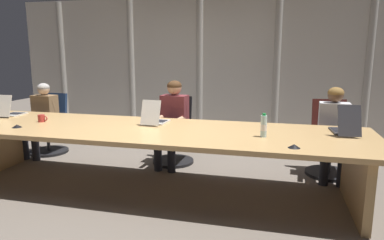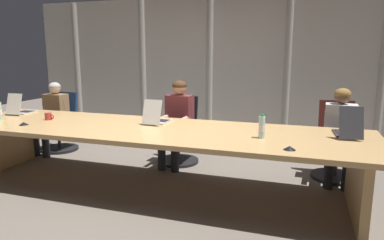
{
  "view_description": "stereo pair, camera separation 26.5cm",
  "coord_description": "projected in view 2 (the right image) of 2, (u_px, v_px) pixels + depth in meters",
  "views": [
    {
      "loc": [
        1.44,
        -3.59,
        1.58
      ],
      "look_at": [
        0.51,
        0.1,
        0.84
      ],
      "focal_mm": 32.16,
      "sensor_mm": 36.0,
      "label": 1
    },
    {
      "loc": [
        1.7,
        -3.51,
        1.58
      ],
      "look_at": [
        0.51,
        0.1,
        0.84
      ],
      "focal_mm": 32.16,
      "sensor_mm": 36.0,
      "label": 2
    }
  ],
  "objects": [
    {
      "name": "person_left_mid",
      "position": [
        177.0,
        117.0,
        4.85
      ],
      "size": [
        0.41,
        0.57,
        1.21
      ],
      "rotation": [
        0.0,
        0.0,
        -1.65
      ],
      "color": "brown",
      "rests_on": "ground_plane"
    },
    {
      "name": "conference_table",
      "position": [
        148.0,
        138.0,
        3.98
      ],
      "size": [
        4.97,
        1.33,
        0.74
      ],
      "color": "tan",
      "rests_on": "ground_plane"
    },
    {
      "name": "coffee_mug_near",
      "position": [
        49.0,
        116.0,
        4.4
      ],
      "size": [
        0.13,
        0.08,
        0.09
      ],
      "color": "#B2332D",
      "rests_on": "conference_table"
    },
    {
      "name": "person_center",
      "position": [
        340.0,
        130.0,
        4.2
      ],
      "size": [
        0.4,
        0.56,
        1.17
      ],
      "rotation": [
        0.0,
        0.0,
        -1.63
      ],
      "color": "silver",
      "rests_on": "ground_plane"
    },
    {
      "name": "office_chair_left_mid",
      "position": [
        179.0,
        138.0,
        5.07
      ],
      "size": [
        0.6,
        0.6,
        0.96
      ],
      "rotation": [
        0.0,
        0.0,
        -1.59
      ],
      "color": "black",
      "rests_on": "ground_plane"
    },
    {
      "name": "office_chair_center",
      "position": [
        336.0,
        150.0,
        4.41
      ],
      "size": [
        0.6,
        0.6,
        0.98
      ],
      "rotation": [
        0.0,
        0.0,
        -1.49
      ],
      "color": "#511E19",
      "rests_on": "ground_plane"
    },
    {
      "name": "laptop_left_end",
      "position": [
        21.0,
        110.0,
        4.86
      ],
      "size": [
        0.25,
        0.42,
        0.3
      ],
      "rotation": [
        0.0,
        0.0,
        1.65
      ],
      "color": "beige",
      "rests_on": "conference_table"
    },
    {
      "name": "person_left_end",
      "position": [
        52.0,
        113.0,
        5.51
      ],
      "size": [
        0.39,
        0.56,
        1.13
      ],
      "rotation": [
        0.0,
        0.0,
        -1.63
      ],
      "color": "olive",
      "rests_on": "ground_plane"
    },
    {
      "name": "ground_plane",
      "position": [
        149.0,
        188.0,
        4.1
      ],
      "size": [
        14.68,
        14.68,
        0.0
      ],
      "primitive_type": "plane",
      "color": "#6B6056"
    },
    {
      "name": "conference_mic_middle",
      "position": [
        290.0,
        148.0,
        3.03
      ],
      "size": [
        0.11,
        0.11,
        0.03
      ],
      "primitive_type": "cone",
      "color": "black",
      "rests_on": "conference_table"
    },
    {
      "name": "curtain_backdrop",
      "position": [
        210.0,
        69.0,
        6.41
      ],
      "size": [
        7.34,
        0.17,
        2.61
      ],
      "color": "beige",
      "rests_on": "ground_plane"
    },
    {
      "name": "office_chair_left_end",
      "position": [
        61.0,
        128.0,
        5.72
      ],
      "size": [
        0.6,
        0.6,
        0.95
      ],
      "rotation": [
        0.0,
        0.0,
        -1.61
      ],
      "color": "navy",
      "rests_on": "ground_plane"
    },
    {
      "name": "laptop_left_mid",
      "position": [
        157.0,
        119.0,
        4.19
      ],
      "size": [
        0.25,
        0.42,
        0.3
      ],
      "rotation": [
        0.0,
        0.0,
        1.52
      ],
      "color": "beige",
      "rests_on": "conference_table"
    },
    {
      "name": "conference_mic_left_side",
      "position": [
        24.0,
        124.0,
        4.09
      ],
      "size": [
        0.11,
        0.11,
        0.03
      ],
      "primitive_type": "cone",
      "color": "black",
      "rests_on": "conference_table"
    },
    {
      "name": "water_bottle_secondary",
      "position": [
        262.0,
        127.0,
        3.44
      ],
      "size": [
        0.06,
        0.06,
        0.24
      ],
      "color": "silver",
      "rests_on": "conference_table"
    },
    {
      "name": "laptop_center",
      "position": [
        347.0,
        130.0,
        3.53
      ],
      "size": [
        0.26,
        0.49,
        0.32
      ],
      "rotation": [
        0.0,
        0.0,
        1.65
      ],
      "color": "#2D2D33",
      "rests_on": "conference_table"
    }
  ]
}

